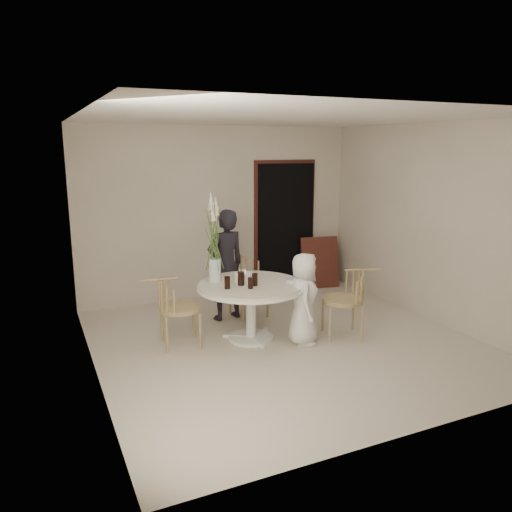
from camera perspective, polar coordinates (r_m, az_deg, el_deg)
name	(u,v)px	position (r m, az deg, el deg)	size (l,w,h in m)	color
ground	(285,342)	(6.31, 3.31, -9.75)	(4.50, 4.50, 0.00)	beige
room_shell	(287,212)	(5.89, 3.51, 4.99)	(4.50, 4.50, 4.50)	white
doorway	(285,227)	(8.42, 3.39, 3.34)	(1.00, 0.10, 2.10)	black
door_trim	(284,223)	(8.45, 3.26, 3.78)	(1.12, 0.03, 2.22)	#5C2B1F
table	(251,292)	(6.18, -0.58, -4.17)	(1.33, 1.33, 0.73)	white
picture_frame	(320,262)	(8.61, 7.30, -0.72)	(0.66, 0.04, 0.87)	#5C2B1F
chair_far	(245,276)	(7.17, -1.30, -2.30)	(0.50, 0.54, 0.86)	tan
chair_right	(353,293)	(6.43, 10.99, -4.13)	(0.62, 0.60, 0.89)	tan
chair_left	(170,302)	(6.08, -9.85, -5.19)	(0.55, 0.52, 0.87)	tan
girl	(226,265)	(6.90, -3.48, -1.04)	(0.57, 0.37, 1.55)	black
boy	(304,299)	(6.11, 5.47, -4.90)	(0.55, 0.36, 1.14)	white
birthday_cake	(243,277)	(6.22, -1.48, -2.44)	(0.22, 0.22, 0.16)	white
cola_tumbler_a	(250,283)	(5.91, -0.64, -3.11)	(0.06, 0.06, 0.13)	black
cola_tumbler_b	(255,280)	(6.03, -0.14, -2.71)	(0.07, 0.07, 0.15)	black
cola_tumbler_c	(227,283)	(5.91, -3.31, -3.07)	(0.07, 0.07, 0.15)	black
cola_tumbler_d	(241,279)	(6.04, -1.73, -2.60)	(0.08, 0.08, 0.17)	black
plate_stack	(293,280)	(6.21, 4.23, -2.81)	(0.18, 0.18, 0.05)	silver
flower_vase	(214,239)	(6.16, -4.81, 1.95)	(0.15, 0.15, 1.13)	silver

